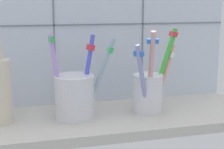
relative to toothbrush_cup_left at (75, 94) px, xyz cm
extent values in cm
cube|color=#BCB7AD|center=(7.90, -0.16, -5.99)|extent=(64.00, 22.00, 2.00)
cube|color=silver|center=(7.90, 11.84, 15.51)|extent=(64.00, 2.00, 45.00)
cube|color=slate|center=(-2.76, 10.74, 15.51)|extent=(0.30, 0.20, 45.00)
cube|color=slate|center=(18.57, 10.74, 15.51)|extent=(0.30, 0.20, 45.00)
cube|color=slate|center=(7.90, 10.74, 13.60)|extent=(64.00, 0.20, 0.30)
cylinder|color=silver|center=(-0.13, -0.06, -0.55)|extent=(8.21, 8.21, 8.88)
torus|color=silver|center=(-0.13, -0.06, 3.89)|extent=(8.30, 8.30, 0.50)
cylinder|color=#8EB0BE|center=(5.57, 1.34, 3.27)|extent=(7.11, 0.93, 16.03)
cube|color=green|center=(7.66, 1.31, 8.83)|extent=(1.12, 2.46, 1.34)
cylinder|color=#C08FF1|center=(-3.57, -0.33, 4.00)|extent=(3.18, 1.32, 17.29)
cube|color=green|center=(-4.52, -0.49, 11.54)|extent=(1.15, 2.21, 1.26)
cylinder|color=#4F55E3|center=(2.73, 1.30, 3.72)|extent=(4.41, 2.55, 16.81)
cube|color=#E5333F|center=(3.77, 1.73, 9.41)|extent=(1.73, 2.14, 1.31)
cylinder|color=silver|center=(15.94, -0.06, -0.88)|extent=(6.54, 6.54, 8.21)
torus|color=silver|center=(15.94, -0.06, 3.22)|extent=(6.71, 6.71, 0.50)
cylinder|color=#9093CA|center=(13.51, -3.42, 2.96)|extent=(5.00, 4.71, 15.39)
cube|color=blue|center=(12.17, -4.65, 8.69)|extent=(2.16, 2.21, 1.21)
cylinder|color=green|center=(19.56, 0.47, 4.19)|extent=(7.28, 2.43, 17.92)
cube|color=#E5333F|center=(22.10, 0.96, 11.84)|extent=(1.51, 2.26, 1.22)
cylinder|color=pink|center=(20.13, 0.81, 2.46)|extent=(5.32, 1.48, 14.38)
cube|color=white|center=(21.52, 0.96, 7.36)|extent=(1.14, 2.18, 1.30)
cylinder|color=#D89E96|center=(15.38, -3.05, 4.26)|extent=(2.37, 6.16, 17.98)
cube|color=blue|center=(14.96, -4.89, 11.13)|extent=(2.51, 1.36, 1.09)
camera|label=1|loc=(-10.98, -69.54, 18.58)|focal=56.18mm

